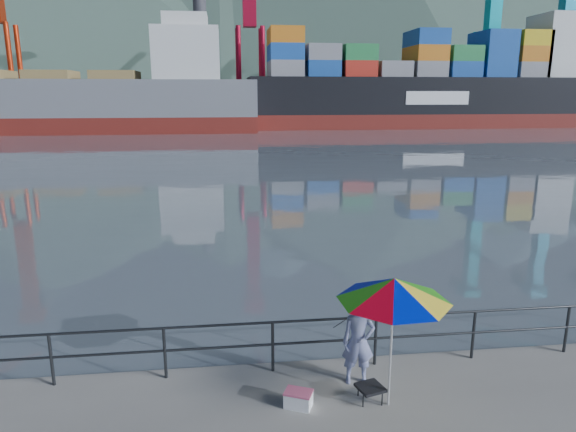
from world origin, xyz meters
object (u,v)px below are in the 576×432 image
object	(u,v)px
bulk_carrier	(80,101)
container_ship	(436,89)
fisherman	(358,341)
beach_umbrella	(394,290)
cooler_bag	(298,400)

from	to	relation	value
bulk_carrier	container_ship	bearing A→B (deg)	5.95
fisherman	beach_umbrella	size ratio (longest dim) A/B	0.68
bulk_carrier	fisherman	bearing A→B (deg)	-72.02
fisherman	cooler_bag	xyz separation A→B (m)	(-1.18, -0.63, -0.68)
beach_umbrella	bulk_carrier	size ratio (longest dim) A/B	0.04
beach_umbrella	bulk_carrier	distance (m)	72.27
fisherman	container_ship	world-z (taller)	container_ship
cooler_bag	bulk_carrier	distance (m)	71.77
fisherman	container_ship	bearing A→B (deg)	73.08
bulk_carrier	container_ship	size ratio (longest dim) A/B	0.92
fisherman	beach_umbrella	distance (m)	1.53
cooler_bag	beach_umbrella	bearing A→B (deg)	19.50
fisherman	bulk_carrier	bearing A→B (deg)	114.53
fisherman	beach_umbrella	bearing A→B (deg)	-58.69
beach_umbrella	cooler_bag	size ratio (longest dim) A/B	5.36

